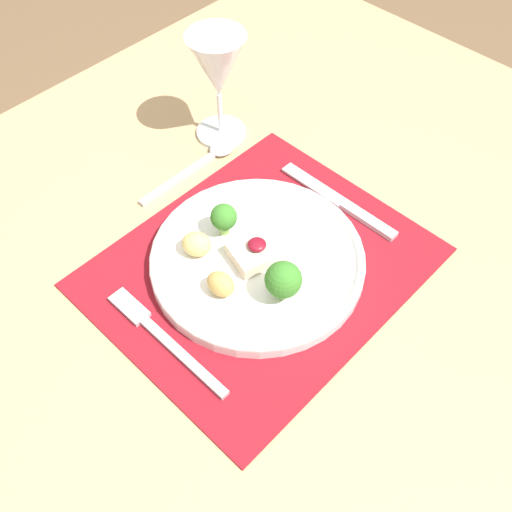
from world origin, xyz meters
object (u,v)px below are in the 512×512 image
Objects in this scene: fork at (159,334)px; spoon at (208,158)px; knife at (345,205)px; wine_glass_near at (218,70)px; dinner_plate at (255,260)px.

fork is 1.09× the size of spoon.
spoon is (-0.07, 0.22, -0.00)m from knife.
spoon is at bearing 37.31° from fork.
fork is 0.40m from wine_glass_near.
wine_glass_near is at bearing 35.86° from fork.
wine_glass_near reaches higher than fork.
dinner_plate reaches higher than spoon.
fork is at bearing 175.96° from dinner_plate.
knife is (0.33, -0.03, 0.00)m from fork.
wine_glass_near is at bearing 55.33° from dinner_plate.
wine_glass_near reaches higher than knife.
knife is at bearing -87.63° from wine_glass_near.
fork is 0.33m from knife.
wine_glass_near is (-0.01, 0.25, 0.11)m from knife.
dinner_plate is 0.16m from fork.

